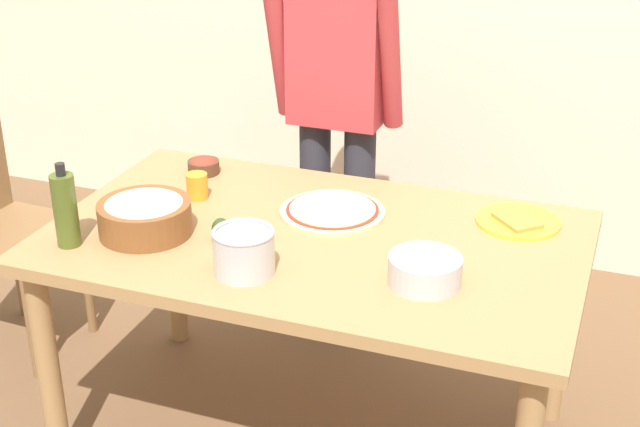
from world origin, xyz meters
The scene contains 11 objects.
dining_table centered at (0.00, 0.00, 0.67)m, with size 1.60×0.96×0.76m.
person_cook centered at (-0.19, 0.76, 0.94)m, with size 0.49×0.25×1.62m.
pizza_raw_on_board centered at (0.00, 0.16, 0.77)m, with size 0.33×0.33×0.02m.
plate_with_slice centered at (0.56, 0.29, 0.77)m, with size 0.26×0.26×0.02m.
popcorn_bowl centered at (-0.48, -0.16, 0.82)m, with size 0.28×0.28×0.11m.
mixing_bowl_steel centered at (0.38, -0.17, 0.80)m, with size 0.20×0.20×0.08m.
small_sauce_bowl centered at (-0.53, 0.33, 0.79)m, with size 0.11×0.11×0.06m.
olive_oil_bottle centered at (-0.65, -0.31, 0.87)m, with size 0.07×0.07×0.26m.
steel_pot centered at (-0.10, -0.28, 0.83)m, with size 0.17×0.17×0.13m.
cup_orange centered at (-0.45, 0.12, 0.80)m, with size 0.07×0.07×0.09m, color orange.
avocado centered at (-0.25, -0.12, 0.80)m, with size 0.06×0.06×0.07m, color #2D4219.
Camera 1 is at (0.86, -2.29, 1.97)m, focal length 51.11 mm.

